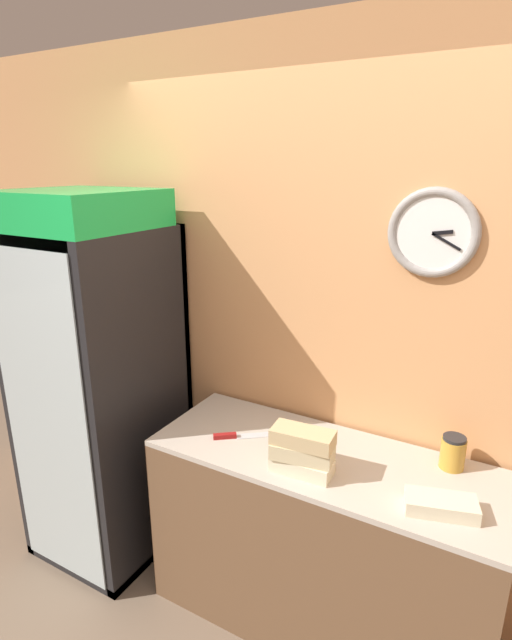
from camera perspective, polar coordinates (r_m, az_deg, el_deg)
name	(u,v)px	position (r m, az deg, el deg)	size (l,w,h in m)	color
wall_back	(355,334)	(2.35, 11.28, -1.60)	(5.20, 0.09, 2.70)	tan
prep_counter	(319,540)	(2.53, 7.25, -23.70)	(1.53, 0.57, 0.89)	brown
beverage_cooler	(105,364)	(2.80, -16.87, -4.81)	(0.67, 0.72, 1.99)	black
sandwich_stack_bottom	(302,465)	(2.14, 5.27, -16.18)	(0.26, 0.13, 0.06)	beige
sandwich_stack_middle	(302,451)	(2.11, 5.32, -14.72)	(0.27, 0.15, 0.06)	beige
sandwich_stack_top	(303,437)	(2.07, 5.37, -13.21)	(0.26, 0.14, 0.06)	tan
sandwich_flat_left	(441,505)	(2.05, 20.39, -19.21)	(0.28, 0.19, 0.06)	beige
chefs_knife	(240,436)	(2.38, -1.80, -13.06)	(0.30, 0.24, 0.02)	silver
condiment_jar	(453,452)	(2.29, 21.57, -13.89)	(0.10, 0.10, 0.14)	gold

